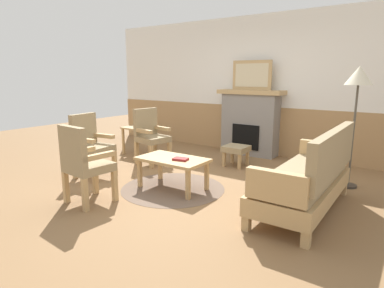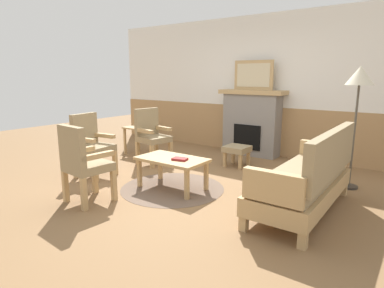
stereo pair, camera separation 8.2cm
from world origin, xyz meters
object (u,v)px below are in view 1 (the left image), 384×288
Objects in this scene: framed_picture at (252,75)px; floor_lamp_by_couch at (358,83)px; armchair_front_left at (83,161)px; footstool at (236,150)px; book_on_table at (181,159)px; side_table at (136,132)px; armchair_by_window_left at (150,134)px; coffee_table at (173,162)px; couch at (307,178)px; fireplace at (250,122)px; armchair_near_fireplace at (90,143)px.

framed_picture reaches higher than floor_lamp_by_couch.
footstool is at bearing 74.59° from armchair_front_left.
side_table is at bearing 148.91° from book_on_table.
framed_picture reaches higher than armchair_front_left.
armchair_by_window_left is 0.58× the size of floor_lamp_by_couch.
framed_picture is 4.08× the size of book_on_table.
side_table is at bearing 153.05° from armchair_by_window_left.
footstool is 2.11m from side_table.
side_table is (-1.91, 1.22, 0.05)m from coffee_table.
side_table is at bearing -175.87° from floor_lamp_by_couch.
fireplace is at bearing 128.71° from couch.
armchair_near_fireplace is at bearing -116.40° from fireplace.
footstool is 2.42m from armchair_near_fireplace.
book_on_table is 0.12× the size of floor_lamp_by_couch.
floor_lamp_by_couch is (3.18, 0.65, 0.91)m from armchair_by_window_left.
armchair_by_window_left is at bearing 144.33° from coffee_table.
armchair_near_fireplace reaches higher than coffee_table.
armchair_front_left reaches higher than side_table.
framed_picture is at bearing 90.00° from fireplace.
framed_picture is 3.72m from armchair_front_left.
couch is 1.84× the size of armchair_by_window_left.
armchair_near_fireplace is 1.15m from armchair_by_window_left.
armchair_by_window_left is at bearing -168.43° from floor_lamp_by_couch.
armchair_by_window_left is at bearing -152.80° from footstool.
framed_picture is 2.25m from floor_lamp_by_couch.
armchair_by_window_left is 3.37m from floor_lamp_by_couch.
side_table is (-0.72, 0.37, -0.10)m from armchair_by_window_left.
couch is at bearing -10.91° from armchair_by_window_left.
armchair_by_window_left is 1.78× the size of side_table.
armchair_near_fireplace is at bearing -168.62° from coffee_table.
framed_picture reaches higher than armchair_by_window_left.
couch reaches higher than coffee_table.
coffee_table is 1.56m from footstool.
armchair_front_left is (-0.52, -3.54, -1.02)m from framed_picture.
armchair_front_left is (-2.29, -1.33, 0.14)m from couch.
couch is 3.20m from armchair_near_fireplace.
floor_lamp_by_couch is at bearing 4.13° from side_table.
armchair_by_window_left is at bearing 108.70° from armchair_front_left.
book_on_table is 1.60m from armchair_by_window_left.
floor_lamp_by_couch is at bearing -26.25° from fireplace.
book_on_table is (0.16, -0.03, 0.07)m from coffee_table.
armchair_front_left is at bearing -98.34° from fireplace.
coffee_table is at bearing -32.55° from side_table.
fireplace is 1.33× the size of armchair_by_window_left.
side_table is at bearing -145.91° from framed_picture.
coffee_table is at bearing 62.72° from armchair_front_left.
book_on_table is 2.59m from floor_lamp_by_couch.
armchair_near_fireplace is (-1.57, -1.83, 0.25)m from footstool.
fireplace is 0.77× the size of floor_lamp_by_couch.
fireplace is 1.33× the size of armchair_front_left.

